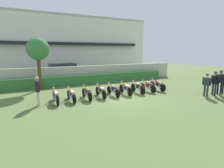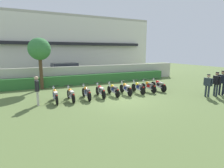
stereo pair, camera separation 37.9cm
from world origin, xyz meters
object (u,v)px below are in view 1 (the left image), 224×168
motorcycle_in_row_8 (157,85)px  motorcycle_in_row_0 (56,96)px  motorcycle_in_row_3 (101,91)px  parked_car (64,72)px  officer_0 (207,83)px  officer_1 (215,81)px  motorcycle_in_row_2 (87,92)px  motorcycle_in_row_6 (138,87)px  motorcycle_in_row_1 (71,94)px  officer_2 (220,80)px  inspector_person (37,88)px  tree_near_inspector (38,50)px  motorcycle_in_row_7 (148,86)px  motorcycle_in_row_4 (113,89)px  motorcycle_in_row_5 (126,88)px

motorcycle_in_row_8 → motorcycle_in_row_0: bearing=91.9°
motorcycle_in_row_3 → motorcycle_in_row_8: motorcycle_in_row_8 is taller
parked_car → officer_0: parked_car is taller
parked_car → officer_1: 14.60m
motorcycle_in_row_2 → motorcycle_in_row_6: bearing=-90.2°
motorcycle_in_row_1 → officer_2: size_ratio=1.05×
inspector_person → officer_2: size_ratio=0.98×
tree_near_inspector → motorcycle_in_row_0: tree_near_inspector is taller
officer_1 → motorcycle_in_row_7: bearing=-29.5°
motorcycle_in_row_1 → motorcycle_in_row_8: 7.15m
parked_car → motorcycle_in_row_3: (0.61, -8.83, -0.49)m
motorcycle_in_row_3 → motorcycle_in_row_2: bearing=97.4°
motorcycle_in_row_7 → inspector_person: size_ratio=1.06×
officer_0 → motorcycle_in_row_4: bearing=-35.3°
motorcycle_in_row_3 → inspector_person: size_ratio=1.10×
officer_2 → motorcycle_in_row_8: bearing=-54.3°
motorcycle_in_row_0 → motorcycle_in_row_5: (5.03, -0.07, -0.00)m
motorcycle_in_row_4 → motorcycle_in_row_5: size_ratio=1.00×
parked_car → motorcycle_in_row_8: size_ratio=2.38×
parked_car → motorcycle_in_row_0: 9.20m
motorcycle_in_row_5 → motorcycle_in_row_3: bearing=89.1°
motorcycle_in_row_4 → motorcycle_in_row_5: (0.98, -0.10, 0.01)m
motorcycle_in_row_6 → officer_0: bearing=-126.9°
tree_near_inspector → motorcycle_in_row_0: (0.44, -4.61, -2.82)m
officer_0 → officer_1: officer_1 is taller
motorcycle_in_row_4 → inspector_person: 5.10m
officer_1 → motorcycle_in_row_4: bearing=-13.1°
motorcycle_in_row_1 → motorcycle_in_row_5: bearing=-91.5°
motorcycle_in_row_5 → officer_0: (4.80, -3.09, 0.48)m
motorcycle_in_row_1 → motorcycle_in_row_5: (4.06, -0.03, 0.02)m
motorcycle_in_row_7 → officer_1: officer_1 is taller
motorcycle_in_row_3 → motorcycle_in_row_6: 3.05m
tree_near_inspector → officer_0: size_ratio=2.65×
parked_car → motorcycle_in_row_5: size_ratio=2.45×
parked_car → motorcycle_in_row_5: (2.59, -8.93, -0.48)m
parked_car → motorcycle_in_row_1: parked_car is taller
motorcycle_in_row_7 → officer_1: bearing=-135.7°
officer_0 → officer_2: size_ratio=0.90×
parked_car → officer_1: bearing=-61.2°
parked_car → motorcycle_in_row_4: parked_car is taller
motorcycle_in_row_0 → officer_2: (11.21, -3.26, 0.61)m
motorcycle_in_row_5 → officer_0: bearing=-120.6°
tree_near_inspector → motorcycle_in_row_5: 7.73m
parked_car → motorcycle_in_row_4: size_ratio=2.44×
parked_car → officer_1: size_ratio=2.68×
motorcycle_in_row_6 → motorcycle_in_row_7: motorcycle_in_row_6 is taller
motorcycle_in_row_7 → motorcycle_in_row_0: bearing=87.4°
motorcycle_in_row_2 → motorcycle_in_row_6: size_ratio=0.99×
officer_0 → officer_2: 1.39m
motorcycle_in_row_5 → officer_1: (5.52, -3.21, 0.58)m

